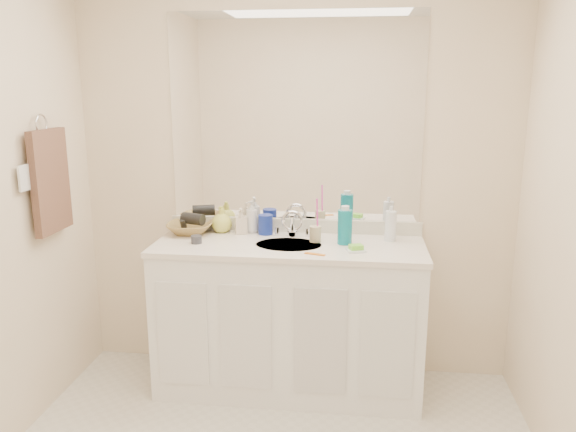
# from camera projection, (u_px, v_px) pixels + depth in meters

# --- Properties ---
(wall_back) EXTENTS (2.60, 0.02, 2.40)m
(wall_back) POSITION_uv_depth(u_px,v_px,m) (295.00, 179.00, 3.35)
(wall_back) COLOR #F9E4C3
(wall_back) RESTS_ON floor
(vanity_cabinet) EXTENTS (1.50, 0.55, 0.85)m
(vanity_cabinet) POSITION_uv_depth(u_px,v_px,m) (289.00, 319.00, 3.26)
(vanity_cabinet) COLOR white
(vanity_cabinet) RESTS_ON floor
(countertop) EXTENTS (1.52, 0.57, 0.03)m
(countertop) POSITION_uv_depth(u_px,v_px,m) (289.00, 246.00, 3.16)
(countertop) COLOR white
(countertop) RESTS_ON vanity_cabinet
(backsplash) EXTENTS (1.52, 0.03, 0.08)m
(backsplash) POSITION_uv_depth(u_px,v_px,m) (294.00, 225.00, 3.40)
(backsplash) COLOR beige
(backsplash) RESTS_ON countertop
(sink_basin) EXTENTS (0.37, 0.37, 0.02)m
(sink_basin) POSITION_uv_depth(u_px,v_px,m) (289.00, 246.00, 3.14)
(sink_basin) COLOR beige
(sink_basin) RESTS_ON countertop
(faucet) EXTENTS (0.02, 0.02, 0.11)m
(faucet) POSITION_uv_depth(u_px,v_px,m) (292.00, 227.00, 3.30)
(faucet) COLOR silver
(faucet) RESTS_ON countertop
(mirror) EXTENTS (1.48, 0.01, 1.20)m
(mirror) POSITION_uv_depth(u_px,v_px,m) (295.00, 118.00, 3.26)
(mirror) COLOR white
(mirror) RESTS_ON wall_back
(blue_mug) EXTENTS (0.09, 0.09, 0.12)m
(blue_mug) POSITION_uv_depth(u_px,v_px,m) (266.00, 225.00, 3.34)
(blue_mug) COLOR navy
(blue_mug) RESTS_ON countertop
(tan_cup) EXTENTS (0.07, 0.07, 0.09)m
(tan_cup) POSITION_uv_depth(u_px,v_px,m) (315.00, 234.00, 3.19)
(tan_cup) COLOR #C8B98D
(tan_cup) RESTS_ON countertop
(toothbrush) EXTENTS (0.02, 0.04, 0.21)m
(toothbrush) POSITION_uv_depth(u_px,v_px,m) (317.00, 216.00, 3.16)
(toothbrush) COLOR #FE42BC
(toothbrush) RESTS_ON tan_cup
(mouthwash_bottle) EXTENTS (0.10, 0.10, 0.19)m
(mouthwash_bottle) POSITION_uv_depth(u_px,v_px,m) (345.00, 227.00, 3.13)
(mouthwash_bottle) COLOR #0B7A8D
(mouthwash_bottle) RESTS_ON countertop
(clear_pump_bottle) EXTENTS (0.07, 0.07, 0.17)m
(clear_pump_bottle) POSITION_uv_depth(u_px,v_px,m) (390.00, 226.00, 3.20)
(clear_pump_bottle) COLOR white
(clear_pump_bottle) RESTS_ON countertop
(soap_dish) EXTENTS (0.11, 0.10, 0.01)m
(soap_dish) POSITION_uv_depth(u_px,v_px,m) (356.00, 250.00, 3.00)
(soap_dish) COLOR white
(soap_dish) RESTS_ON countertop
(green_soap) EXTENTS (0.08, 0.07, 0.02)m
(green_soap) POSITION_uv_depth(u_px,v_px,m) (356.00, 247.00, 3.00)
(green_soap) COLOR #7CE838
(green_soap) RESTS_ON soap_dish
(orange_comb) EXTENTS (0.12, 0.06, 0.00)m
(orange_comb) POSITION_uv_depth(u_px,v_px,m) (315.00, 254.00, 2.95)
(orange_comb) COLOR orange
(orange_comb) RESTS_ON countertop
(dark_jar) EXTENTS (0.08, 0.08, 0.04)m
(dark_jar) POSITION_uv_depth(u_px,v_px,m) (196.00, 239.00, 3.16)
(dark_jar) COLOR #393A41
(dark_jar) RESTS_ON countertop
(soap_bottle_white) EXTENTS (0.10, 0.10, 0.19)m
(soap_bottle_white) POSITION_uv_depth(u_px,v_px,m) (252.00, 217.00, 3.37)
(soap_bottle_white) COLOR silver
(soap_bottle_white) RESTS_ON countertop
(soap_bottle_cream) EXTENTS (0.09, 0.09, 0.15)m
(soap_bottle_cream) POSITION_uv_depth(u_px,v_px,m) (241.00, 221.00, 3.36)
(soap_bottle_cream) COLOR beige
(soap_bottle_cream) RESTS_ON countertop
(soap_bottle_yellow) EXTENTS (0.15, 0.15, 0.16)m
(soap_bottle_yellow) POSITION_uv_depth(u_px,v_px,m) (222.00, 219.00, 3.39)
(soap_bottle_yellow) COLOR #CCD151
(soap_bottle_yellow) RESTS_ON countertop
(wicker_basket) EXTENTS (0.29, 0.29, 0.07)m
(wicker_basket) POSITION_uv_depth(u_px,v_px,m) (190.00, 228.00, 3.37)
(wicker_basket) COLOR olive
(wicker_basket) RESTS_ON countertop
(hair_dryer) EXTENTS (0.15, 0.11, 0.07)m
(hair_dryer) POSITION_uv_depth(u_px,v_px,m) (193.00, 219.00, 3.35)
(hair_dryer) COLOR black
(hair_dryer) RESTS_ON wicker_basket
(towel_ring) EXTENTS (0.01, 0.11, 0.11)m
(towel_ring) POSITION_uv_depth(u_px,v_px,m) (41.00, 124.00, 2.92)
(towel_ring) COLOR silver
(towel_ring) RESTS_ON wall_left
(hand_towel) EXTENTS (0.04, 0.32, 0.55)m
(hand_towel) POSITION_uv_depth(u_px,v_px,m) (51.00, 181.00, 2.98)
(hand_towel) COLOR #432D24
(hand_towel) RESTS_ON towel_ring
(switch_plate) EXTENTS (0.01, 0.08, 0.13)m
(switch_plate) POSITION_uv_depth(u_px,v_px,m) (24.00, 178.00, 2.78)
(switch_plate) COLOR white
(switch_plate) RESTS_ON wall_left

